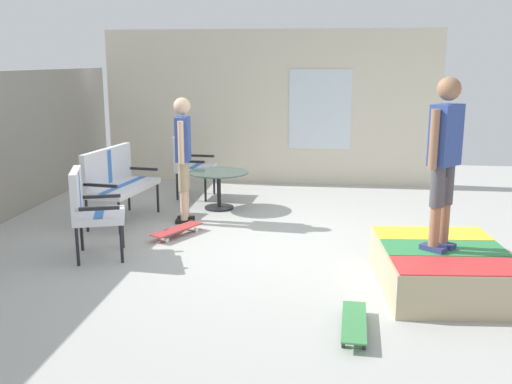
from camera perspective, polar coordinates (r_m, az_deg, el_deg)
ground_plane at (r=7.13m, az=2.36°, el=-5.64°), size 12.00×12.00×0.10m
house_facade at (r=10.63m, az=1.47°, el=8.29°), size 0.23×6.00×2.74m
skate_ramp at (r=6.04m, az=18.11°, el=-7.13°), size 1.63×1.87×0.42m
patio_bench at (r=8.27m, az=-13.58°, el=1.36°), size 1.32×0.73×1.02m
patio_chair_near_house at (r=9.57m, az=-6.59°, el=3.14°), size 0.66×0.59×1.02m
patio_chair_by_wall at (r=6.80m, az=-16.09°, el=-1.24°), size 0.76×0.72×1.02m
patio_table at (r=8.78m, az=-3.67°, el=0.94°), size 0.90×0.90×0.57m
person_watching at (r=7.98m, az=-7.14°, el=4.07°), size 0.48×0.27×1.72m
person_skater at (r=5.70m, az=17.99°, el=3.76°), size 0.38×0.36×1.63m
skateboard_by_bench at (r=7.52m, az=-7.75°, el=-3.69°), size 0.80×0.55×0.10m
skateboard_spare at (r=4.99m, az=9.59°, el=-12.49°), size 0.81×0.24×0.10m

